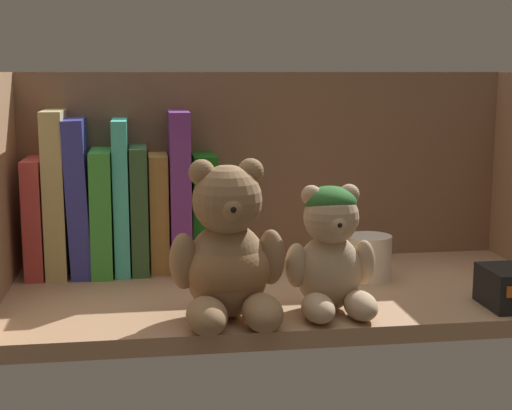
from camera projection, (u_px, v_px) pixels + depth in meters
The scene contains 14 objects.
shelf_board at pixel (286, 296), 95.30cm from camera, with size 67.78×31.47×2.00cm, color #A87F5B.
shelf_back_panel at pixel (266, 173), 108.94cm from camera, with size 70.18×1.20×28.40cm, color #825D45.
book_0 at pixel (38, 214), 102.57cm from camera, with size 2.36×13.71×15.40cm, color #BB3F3F.
book_1 at pixel (58, 191), 102.44cm from camera, with size 2.68×13.63×21.57cm, color tan.
book_2 at pixel (80, 194), 102.95cm from camera, with size 2.65×14.00×20.47cm, color #3539A2.
book_3 at pixel (103, 209), 103.72cm from camera, with size 2.72×14.50×16.40cm, color green.
book_4 at pixel (122, 194), 103.75cm from camera, with size 1.95×13.19×20.31cm, color #47CFBF.
book_5 at pixel (140, 207), 104.39cm from camera, with size 2.22×13.00×16.75cm, color #335A32.
book_6 at pixel (159, 210), 104.86cm from camera, with size 2.46×10.21×15.58cm, color #C08F45.
book_7 at pixel (179, 189), 104.77cm from camera, with size 2.67×13.23×21.36cm, color #71328F.
book_8 at pixel (202, 209), 105.72cm from camera, with size 3.11×11.05×15.51cm, color #145912.
teddy_bear_larger at pixel (228, 257), 82.39cm from camera, with size 12.70×13.27×17.41cm.
teddy_bear_smaller at pixel (331, 252), 85.03cm from camera, with size 10.39×10.56×14.24cm.
pillar_candle at pixel (369, 257), 98.85cm from camera, with size 5.80×5.80×5.76cm, color silver.
Camera 1 is at (-17.16, -90.38, 28.59)cm, focal length 53.95 mm.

